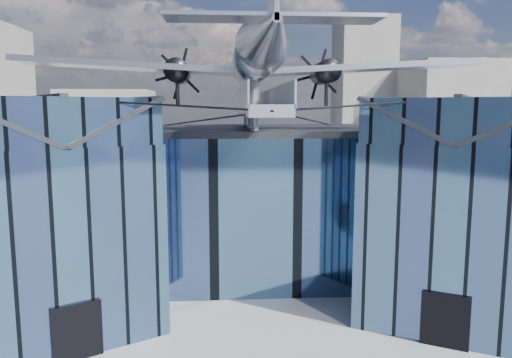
{
  "coord_description": "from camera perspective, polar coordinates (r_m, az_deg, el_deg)",
  "views": [
    {
      "loc": [
        -1.93,
        -26.11,
        11.21
      ],
      "look_at": [
        0.0,
        2.0,
        7.2
      ],
      "focal_mm": 35.0,
      "sensor_mm": 36.0,
      "label": 1
    }
  ],
  "objects": [
    {
      "name": "ground_plane",
      "position": [
        28.48,
        0.29,
        -15.08
      ],
      "size": [
        120.0,
        120.0,
        0.0
      ],
      "primitive_type": "plane",
      "color": "gray"
    },
    {
      "name": "museum",
      "position": [
        32.49,
        -0.46,
        -1.96
      ],
      "size": [
        32.88,
        24.5,
        17.6
      ],
      "color": "#426287",
      "rests_on": "ground"
    },
    {
      "name": "bg_towers",
      "position": [
        76.69,
        -1.41,
        7.2
      ],
      "size": [
        77.0,
        24.5,
        26.0
      ],
      "color": "gray",
      "rests_on": "ground"
    }
  ]
}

